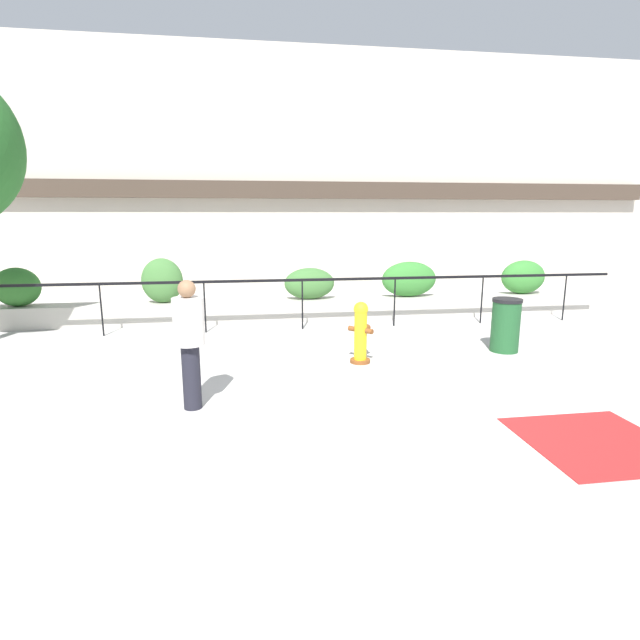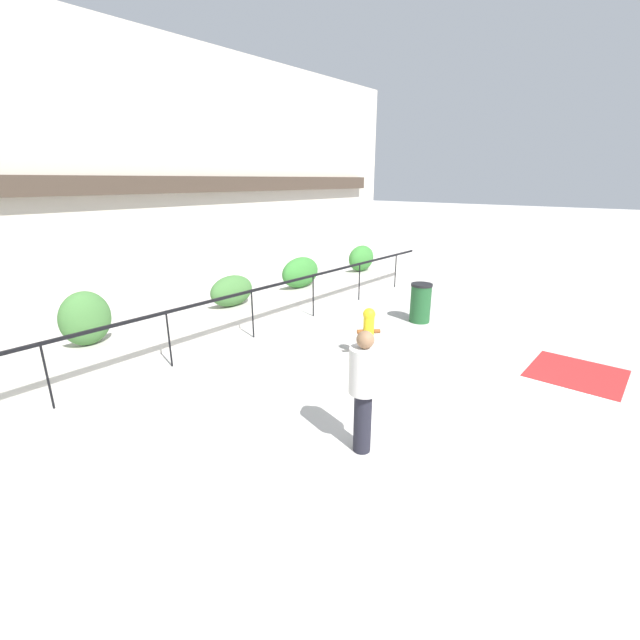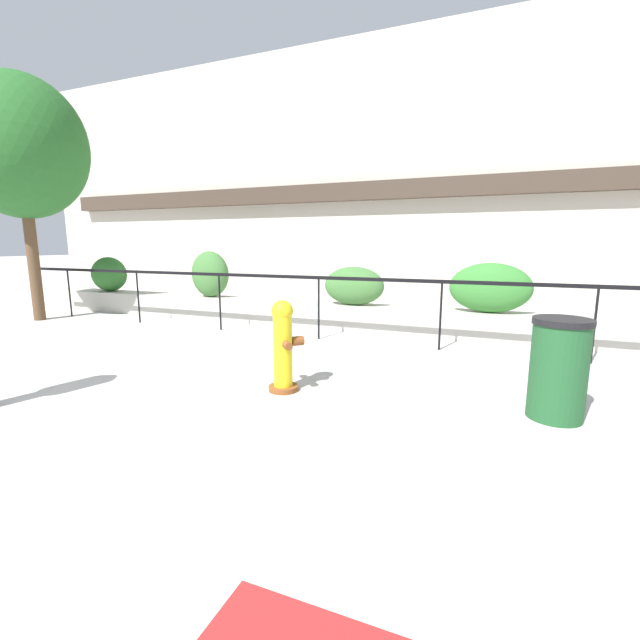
% 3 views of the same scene
% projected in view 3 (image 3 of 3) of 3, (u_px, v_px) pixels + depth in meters
% --- Properties ---
extents(ground_plane, '(120.00, 120.00, 0.00)m').
position_uv_depth(ground_plane, '(80.00, 464.00, 3.38)').
color(ground_plane, '#BCB7B2').
extents(building_facade, '(30.00, 1.36, 8.00)m').
position_uv_depth(building_facade, '(405.00, 171.00, 13.57)').
color(building_facade, beige).
rests_on(building_facade, ground).
extents(planter_wall_low, '(18.00, 0.70, 0.50)m').
position_uv_depth(planter_wall_low, '(339.00, 316.00, 8.79)').
color(planter_wall_low, '#B7B2A8').
rests_on(planter_wall_low, ground).
extents(fence_railing_segment, '(15.00, 0.05, 1.15)m').
position_uv_depth(fence_railing_segment, '(319.00, 283.00, 7.65)').
color(fence_railing_segment, black).
rests_on(fence_railing_segment, ground).
extents(hedge_bush_0, '(1.01, 0.70, 0.88)m').
position_uv_depth(hedge_bush_0, '(109.00, 274.00, 11.06)').
color(hedge_bush_0, '#2D6B28').
rests_on(hedge_bush_0, planter_wall_low).
extents(hedge_bush_1, '(0.95, 0.58, 1.05)m').
position_uv_depth(hedge_bush_1, '(210.00, 274.00, 9.85)').
color(hedge_bush_1, '#427538').
rests_on(hedge_bush_1, planter_wall_low).
extents(hedge_bush_2, '(1.23, 0.58, 0.77)m').
position_uv_depth(hedge_bush_2, '(354.00, 286.00, 8.56)').
color(hedge_bush_2, '#427538').
rests_on(hedge_bush_2, planter_wall_low).
extents(hedge_bush_3, '(1.41, 0.60, 0.89)m').
position_uv_depth(hedge_bush_3, '(490.00, 288.00, 7.59)').
color(hedge_bush_3, '#387F33').
rests_on(hedge_bush_3, planter_wall_low).
extents(fire_hydrant, '(0.50, 0.50, 1.08)m').
position_uv_depth(fire_hydrant, '(283.00, 345.00, 4.98)').
color(fire_hydrant, brown).
rests_on(fire_hydrant, ground).
extents(street_tree, '(2.84, 2.56, 5.24)m').
position_uv_depth(street_tree, '(20.00, 148.00, 9.13)').
color(street_tree, brown).
rests_on(street_tree, ground).
extents(trash_bin, '(0.55, 0.55, 1.01)m').
position_uv_depth(trash_bin, '(558.00, 369.00, 4.19)').
color(trash_bin, '#1E5128').
rests_on(trash_bin, ground).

